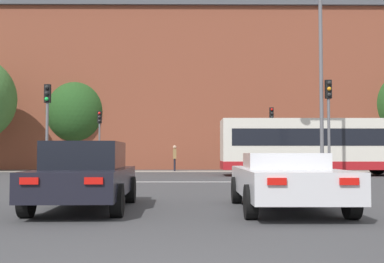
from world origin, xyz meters
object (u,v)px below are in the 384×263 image
object	(u,v)px
car_saloon_left	(86,175)
pedestrian_waiting	(175,156)
street_lamp_junction	(313,64)
bus_crossing_lead	(323,146)
pedestrian_walking_east	(292,156)
traffic_light_near_left	(47,116)
car_roadster_right	(286,180)
traffic_light_far_right	(272,129)
traffic_light_far_left	(99,131)
traffic_light_near_right	(329,113)

from	to	relation	value
car_saloon_left	pedestrian_waiting	distance (m)	22.46
car_saloon_left	street_lamp_junction	xyz separation A→B (m)	(7.60, 10.06, 4.33)
bus_crossing_lead	pedestrian_walking_east	bearing A→B (deg)	-174.36
car_saloon_left	traffic_light_near_left	xyz separation A→B (m)	(-3.92, 10.40, 2.10)
car_saloon_left	pedestrian_waiting	size ratio (longest dim) A/B	2.52
bus_crossing_lead	street_lamp_junction	xyz separation A→B (m)	(-2.01, -5.75, 3.42)
car_roadster_right	traffic_light_far_right	size ratio (longest dim) A/B	1.09
traffic_light_far_right	pedestrian_waiting	size ratio (longest dim) A/B	2.41
bus_crossing_lead	street_lamp_junction	world-z (taller)	street_lamp_junction
street_lamp_junction	traffic_light_far_right	bearing A→B (deg)	89.21
car_saloon_left	traffic_light_far_left	world-z (taller)	traffic_light_far_left
car_roadster_right	pedestrian_walking_east	distance (m)	21.94
traffic_light_near_left	traffic_light_near_right	xyz separation A→B (m)	(12.16, -0.41, 0.09)
traffic_light_far_left	pedestrian_walking_east	size ratio (longest dim) A/B	2.22
traffic_light_far_left	traffic_light_near_right	size ratio (longest dim) A/B	0.92
traffic_light_near_right	street_lamp_junction	world-z (taller)	street_lamp_junction
car_saloon_left	street_lamp_junction	size ratio (longest dim) A/B	0.53
bus_crossing_lead	pedestrian_waiting	bearing A→B (deg)	-128.46
traffic_light_far_left	car_roadster_right	bearing A→B (deg)	-69.61
car_roadster_right	car_saloon_left	bearing A→B (deg)	177.95
traffic_light_far_right	street_lamp_junction	world-z (taller)	street_lamp_junction
street_lamp_junction	pedestrian_walking_east	world-z (taller)	street_lamp_junction
traffic_light_near_left	traffic_light_far_left	bearing A→B (deg)	88.59
traffic_light_far_left	traffic_light_near_left	bearing A→B (deg)	-91.41
bus_crossing_lead	traffic_light_near_left	xyz separation A→B (m)	(-13.53, -5.41, 1.19)
pedestrian_waiting	pedestrian_walking_east	xyz separation A→B (m)	(7.79, -1.20, 0.03)
car_saloon_left	street_lamp_junction	distance (m)	13.33
traffic_light_near_left	street_lamp_junction	bearing A→B (deg)	-1.68
traffic_light_far_left	car_saloon_left	bearing A→B (deg)	-80.25
pedestrian_walking_east	traffic_light_near_right	bearing A→B (deg)	-141.77
traffic_light_near_left	street_lamp_junction	size ratio (longest dim) A/B	0.50
street_lamp_junction	car_roadster_right	bearing A→B (deg)	-107.74
bus_crossing_lead	traffic_light_far_left	size ratio (longest dim) A/B	2.78
bus_crossing_lead	traffic_light_near_right	bearing A→B (deg)	-13.22
traffic_light_near_left	traffic_light_far_right	xyz separation A→B (m)	(11.67, 10.91, 0.03)
traffic_light_near_left	pedestrian_walking_east	bearing A→B (deg)	39.81
traffic_light_far_left	street_lamp_junction	size ratio (longest dim) A/B	0.48
street_lamp_junction	pedestrian_walking_east	xyz separation A→B (m)	(1.48, 11.16, -3.99)
bus_crossing_lead	traffic_light_far_right	bearing A→B (deg)	-161.32
car_roadster_right	traffic_light_near_right	size ratio (longest dim) A/B	1.06
traffic_light_far_left	traffic_light_near_left	xyz separation A→B (m)	(-0.27, -10.84, 0.13)
traffic_light_far_left	pedestrian_walking_east	distance (m)	12.83
traffic_light_near_left	pedestrian_walking_east	size ratio (longest dim) A/B	2.34
traffic_light_near_right	pedestrian_waiting	xyz separation A→B (m)	(-6.96, 12.43, -1.88)
traffic_light_near_left	traffic_light_near_right	distance (m)	12.17
pedestrian_walking_east	traffic_light_near_left	bearing A→B (deg)	172.28
car_roadster_right	traffic_light_near_right	bearing A→B (deg)	69.40
traffic_light_near_right	pedestrian_walking_east	bearing A→B (deg)	85.76
traffic_light_far_left	traffic_light_far_right	xyz separation A→B (m)	(11.40, 0.06, 0.16)
car_saloon_left	traffic_light_near_right	distance (m)	13.13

